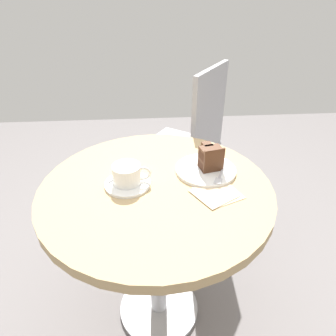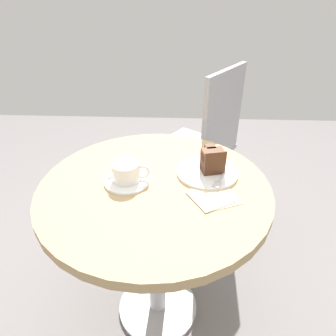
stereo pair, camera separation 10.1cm
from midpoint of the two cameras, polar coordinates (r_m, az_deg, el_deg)
The scene contains 10 objects.
ground_plane at distance 1.51m, azimuth 0.20°, elevation -25.16°, with size 4.40×4.40×0.01m, color slate.
cafe_table at distance 1.07m, azimuth 0.26°, elevation -8.17°, with size 0.77×0.77×0.69m.
saucer at distance 1.01m, azimuth -4.99°, elevation -2.60°, with size 0.15×0.15×0.01m.
coffee_cup at distance 0.99m, azimuth -4.99°, elevation -0.66°, with size 0.13×0.09×0.06m.
teaspoon at distance 1.05m, azimuth -5.54°, elevation -0.69°, with size 0.08×0.08×0.00m.
cake_plate at distance 1.07m, azimuth 10.19°, elevation -0.87°, with size 0.21×0.21×0.01m.
cake_slice at distance 1.05m, azimuth 11.18°, elevation 1.40°, with size 0.08×0.09×0.09m.
fork at distance 1.02m, azimuth 12.75°, elevation -2.19°, with size 0.07×0.13×0.00m.
napkin at distance 0.96m, azimuth 11.57°, elevation -5.43°, with size 0.18×0.17×0.00m.
cafe_chair at distance 1.64m, azimuth 9.02°, elevation 5.58°, with size 0.53×0.53×0.92m.
Camera 2 is at (0.08, -0.81, 1.27)m, focal length 32.00 mm.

